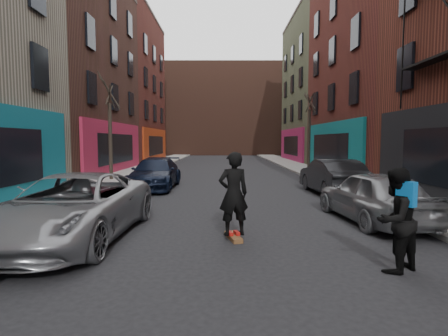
{
  "coord_description": "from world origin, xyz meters",
  "views": [
    {
      "loc": [
        0.05,
        -1.25,
        2.27
      ],
      "look_at": [
        0.05,
        7.2,
        1.6
      ],
      "focal_mm": 28.0,
      "sensor_mm": 36.0,
      "label": 1
    }
  ],
  "objects_px": {
    "tree_right_far": "(309,123)",
    "parked_right_end": "(332,177)",
    "parked_left_far": "(73,207)",
    "pedestrian": "(395,220)",
    "tree_left_far": "(110,120)",
    "parked_left_end": "(155,173)",
    "parked_right_far": "(373,196)",
    "skateboard": "(233,237)",
    "skateboarder": "(233,194)"
  },
  "relations": [
    {
      "from": "parked_right_far",
      "to": "skateboard",
      "type": "relative_size",
      "value": 5.35
    },
    {
      "from": "parked_left_far",
      "to": "parked_right_far",
      "type": "xyz_separation_m",
      "value": [
        7.59,
        1.7,
        -0.02
      ]
    },
    {
      "from": "tree_right_far",
      "to": "parked_right_end",
      "type": "relative_size",
      "value": 1.5
    },
    {
      "from": "parked_right_end",
      "to": "pedestrian",
      "type": "xyz_separation_m",
      "value": [
        -1.6,
        -8.67,
        0.16
      ]
    },
    {
      "from": "tree_right_far",
      "to": "parked_left_end",
      "type": "height_order",
      "value": "tree_right_far"
    },
    {
      "from": "parked_right_far",
      "to": "parked_right_end",
      "type": "distance_m",
      "value": 5.01
    },
    {
      "from": "tree_left_far",
      "to": "pedestrian",
      "type": "xyz_separation_m",
      "value": [
        9.2,
        -13.34,
        -2.47
      ]
    },
    {
      "from": "parked_left_end",
      "to": "skateboarder",
      "type": "bearing_deg",
      "value": -67.54
    },
    {
      "from": "parked_left_far",
      "to": "parked_right_end",
      "type": "bearing_deg",
      "value": 41.9
    },
    {
      "from": "tree_left_far",
      "to": "skateboarder",
      "type": "distance_m",
      "value": 13.28
    },
    {
      "from": "tree_right_far",
      "to": "parked_right_far",
      "type": "relative_size",
      "value": 1.59
    },
    {
      "from": "skateboarder",
      "to": "pedestrian",
      "type": "relative_size",
      "value": 1.06
    },
    {
      "from": "parked_right_far",
      "to": "skateboarder",
      "type": "xyz_separation_m",
      "value": [
        -3.92,
        -1.71,
        0.33
      ]
    },
    {
      "from": "pedestrian",
      "to": "parked_right_end",
      "type": "bearing_deg",
      "value": -132.45
    },
    {
      "from": "parked_right_end",
      "to": "skateboard",
      "type": "height_order",
      "value": "parked_right_end"
    },
    {
      "from": "parked_right_end",
      "to": "skateboard",
      "type": "distance_m",
      "value": 8.01
    },
    {
      "from": "parked_left_far",
      "to": "parked_right_end",
      "type": "xyz_separation_m",
      "value": [
        8.01,
        6.69,
        -0.01
      ]
    },
    {
      "from": "tree_left_far",
      "to": "parked_left_far",
      "type": "height_order",
      "value": "tree_left_far"
    },
    {
      "from": "parked_right_far",
      "to": "skateboarder",
      "type": "bearing_deg",
      "value": 18.17
    },
    {
      "from": "parked_left_end",
      "to": "pedestrian",
      "type": "xyz_separation_m",
      "value": [
        6.2,
        -10.49,
        0.2
      ]
    },
    {
      "from": "parked_right_end",
      "to": "parked_left_far",
      "type": "bearing_deg",
      "value": 37.01
    },
    {
      "from": "parked_left_far",
      "to": "parked_right_end",
      "type": "relative_size",
      "value": 1.2
    },
    {
      "from": "parked_right_end",
      "to": "parked_left_end",
      "type": "bearing_deg",
      "value": -16.02
    },
    {
      "from": "tree_left_far",
      "to": "tree_right_far",
      "type": "relative_size",
      "value": 0.96
    },
    {
      "from": "parked_left_far",
      "to": "pedestrian",
      "type": "distance_m",
      "value": 6.71
    },
    {
      "from": "parked_left_end",
      "to": "parked_right_end",
      "type": "distance_m",
      "value": 8.01
    },
    {
      "from": "skateboarder",
      "to": "pedestrian",
      "type": "xyz_separation_m",
      "value": [
        2.74,
        -1.97,
        -0.15
      ]
    },
    {
      "from": "skateboard",
      "to": "pedestrian",
      "type": "distance_m",
      "value": 3.48
    },
    {
      "from": "parked_left_end",
      "to": "parked_right_far",
      "type": "relative_size",
      "value": 1.14
    },
    {
      "from": "tree_left_far",
      "to": "parked_left_end",
      "type": "height_order",
      "value": "tree_left_far"
    },
    {
      "from": "parked_right_far",
      "to": "pedestrian",
      "type": "xyz_separation_m",
      "value": [
        -1.19,
        -3.68,
        0.18
      ]
    },
    {
      "from": "tree_right_far",
      "to": "skateboard",
      "type": "xyz_separation_m",
      "value": [
        -5.93,
        -17.37,
        -3.48
      ]
    },
    {
      "from": "tree_left_far",
      "to": "tree_right_far",
      "type": "height_order",
      "value": "tree_right_far"
    },
    {
      "from": "pedestrian",
      "to": "tree_right_far",
      "type": "bearing_deg",
      "value": -131.4
    },
    {
      "from": "skateboarder",
      "to": "pedestrian",
      "type": "height_order",
      "value": "skateboarder"
    },
    {
      "from": "parked_left_far",
      "to": "parked_left_end",
      "type": "bearing_deg",
      "value": 90.62
    },
    {
      "from": "tree_right_far",
      "to": "pedestrian",
      "type": "distance_m",
      "value": 19.77
    },
    {
      "from": "parked_right_end",
      "to": "skateboard",
      "type": "xyz_separation_m",
      "value": [
        -4.33,
        -6.7,
        -0.7
      ]
    },
    {
      "from": "tree_right_far",
      "to": "parked_right_far",
      "type": "bearing_deg",
      "value": -97.33
    },
    {
      "from": "tree_right_far",
      "to": "parked_right_end",
      "type": "distance_m",
      "value": 11.14
    },
    {
      "from": "skateboard",
      "to": "skateboarder",
      "type": "xyz_separation_m",
      "value": [
        0.0,
        0.0,
        1.01
      ]
    },
    {
      "from": "skateboard",
      "to": "tree_left_far",
      "type": "bearing_deg",
      "value": 104.67
    },
    {
      "from": "parked_left_end",
      "to": "skateboard",
      "type": "distance_m",
      "value": 9.22
    },
    {
      "from": "tree_right_far",
      "to": "parked_right_end",
      "type": "bearing_deg",
      "value": -98.53
    },
    {
      "from": "parked_right_end",
      "to": "skateboard",
      "type": "relative_size",
      "value": 5.66
    },
    {
      "from": "tree_left_far",
      "to": "parked_right_end",
      "type": "xyz_separation_m",
      "value": [
        10.8,
        -4.66,
        -2.63
      ]
    },
    {
      "from": "parked_left_end",
      "to": "skateboard",
      "type": "xyz_separation_m",
      "value": [
        3.47,
        -8.52,
        -0.66
      ]
    },
    {
      "from": "tree_left_far",
      "to": "skateboard",
      "type": "bearing_deg",
      "value": -60.36
    },
    {
      "from": "skateboard",
      "to": "parked_right_far",
      "type": "bearing_deg",
      "value": 8.63
    },
    {
      "from": "skateboarder",
      "to": "pedestrian",
      "type": "distance_m",
      "value": 3.37
    }
  ]
}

